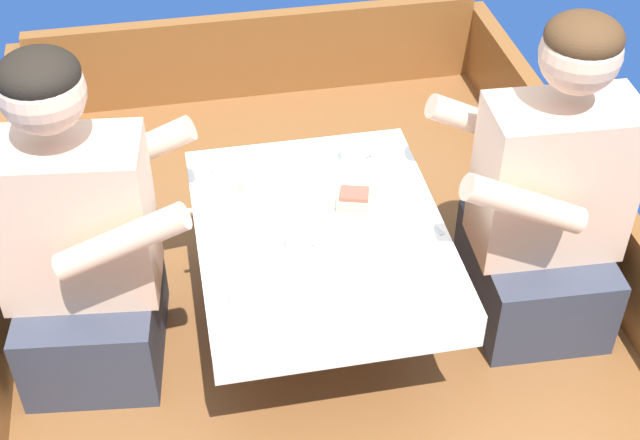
{
  "coord_description": "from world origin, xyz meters",
  "views": [
    {
      "loc": [
        -0.34,
        -1.7,
        2.21
      ],
      "look_at": [
        0.0,
        0.08,
        0.68
      ],
      "focal_mm": 50.0,
      "sensor_mm": 36.0,
      "label": 1
    }
  ],
  "objects_px": {
    "person_port": "(81,249)",
    "person_starboard": "(546,207)",
    "sandwich": "(354,199)",
    "tin_can": "(250,184)",
    "coffee_cup_starboard": "(354,152)",
    "coffee_cup_port": "(299,241)"
  },
  "relations": [
    {
      "from": "person_port",
      "to": "person_starboard",
      "type": "bearing_deg",
      "value": 3.75
    },
    {
      "from": "person_port",
      "to": "person_starboard",
      "type": "relative_size",
      "value": 1.0
    },
    {
      "from": "person_starboard",
      "to": "sandwich",
      "type": "xyz_separation_m",
      "value": [
        -0.53,
        0.09,
        0.04
      ]
    },
    {
      "from": "person_starboard",
      "to": "tin_can",
      "type": "bearing_deg",
      "value": -12.37
    },
    {
      "from": "person_port",
      "to": "tin_can",
      "type": "relative_size",
      "value": 14.49
    },
    {
      "from": "person_starboard",
      "to": "coffee_cup_starboard",
      "type": "xyz_separation_m",
      "value": [
        -0.48,
        0.3,
        0.04
      ]
    },
    {
      "from": "person_port",
      "to": "person_starboard",
      "type": "height_order",
      "value": "same"
    },
    {
      "from": "sandwich",
      "to": "person_port",
      "type": "bearing_deg",
      "value": -178.5
    },
    {
      "from": "coffee_cup_port",
      "to": "person_port",
      "type": "bearing_deg",
      "value": 168.06
    },
    {
      "from": "sandwich",
      "to": "tin_can",
      "type": "relative_size",
      "value": 1.66
    },
    {
      "from": "sandwich",
      "to": "coffee_cup_port",
      "type": "bearing_deg",
      "value": -142.28
    },
    {
      "from": "person_starboard",
      "to": "tin_can",
      "type": "distance_m",
      "value": 0.82
    },
    {
      "from": "tin_can",
      "to": "sandwich",
      "type": "bearing_deg",
      "value": -25.36
    },
    {
      "from": "coffee_cup_port",
      "to": "tin_can",
      "type": "xyz_separation_m",
      "value": [
        -0.09,
        0.26,
        -0.0
      ]
    },
    {
      "from": "person_port",
      "to": "coffee_cup_port",
      "type": "height_order",
      "value": "person_port"
    },
    {
      "from": "person_starboard",
      "to": "coffee_cup_port",
      "type": "height_order",
      "value": "person_starboard"
    },
    {
      "from": "sandwich",
      "to": "tin_can",
      "type": "height_order",
      "value": "sandwich"
    },
    {
      "from": "person_starboard",
      "to": "coffee_cup_starboard",
      "type": "relative_size",
      "value": 9.8
    },
    {
      "from": "coffee_cup_port",
      "to": "coffee_cup_starboard",
      "type": "relative_size",
      "value": 0.91
    },
    {
      "from": "person_port",
      "to": "coffee_cup_starboard",
      "type": "height_order",
      "value": "person_port"
    },
    {
      "from": "person_starboard",
      "to": "coffee_cup_port",
      "type": "distance_m",
      "value": 0.71
    },
    {
      "from": "person_port",
      "to": "tin_can",
      "type": "xyz_separation_m",
      "value": [
        0.47,
        0.15,
        0.04
      ]
    }
  ]
}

